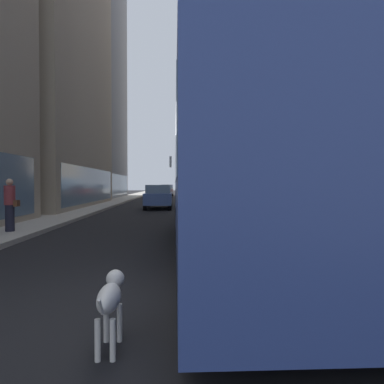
# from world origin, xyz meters

# --- Properties ---
(ground_plane) EXTENTS (120.00, 120.00, 0.00)m
(ground_plane) POSITION_xyz_m (0.00, 35.00, 0.00)
(ground_plane) COLOR black
(sidewalk_left) EXTENTS (2.40, 110.00, 0.15)m
(sidewalk_left) POSITION_xyz_m (-5.70, 35.00, 0.07)
(sidewalk_left) COLOR #ADA89E
(sidewalk_left) RESTS_ON ground
(sidewalk_right) EXTENTS (2.40, 110.00, 0.15)m
(sidewalk_right) POSITION_xyz_m (5.70, 35.00, 0.07)
(sidewalk_right) COLOR #ADA89E
(sidewalk_right) RESTS_ON ground
(building_left_far) EXTENTS (10.46, 15.27, 35.26)m
(building_left_far) POSITION_xyz_m (-11.90, 37.90, 17.62)
(building_left_far) COLOR slate
(building_left_far) RESTS_ON ground
(building_right_mid) EXTENTS (9.72, 22.50, 33.44)m
(building_right_mid) POSITION_xyz_m (11.90, 30.42, 16.71)
(building_right_mid) COLOR slate
(building_right_mid) RESTS_ON ground
(building_right_far) EXTENTS (10.15, 23.49, 36.79)m
(building_right_far) POSITION_xyz_m (11.90, 54.70, 18.39)
(building_right_far) COLOR #A0937F
(building_right_far) RESTS_ON ground
(transit_bus) EXTENTS (2.78, 11.53, 3.05)m
(transit_bus) POSITION_xyz_m (1.20, 3.39, 1.78)
(transit_bus) COLOR #33478C
(transit_bus) RESTS_ON ground
(car_grey_wagon) EXTENTS (1.86, 3.94, 1.62)m
(car_grey_wagon) POSITION_xyz_m (2.80, 38.90, 0.82)
(car_grey_wagon) COLOR slate
(car_grey_wagon) RESTS_ON ground
(car_blue_hatchback) EXTENTS (1.78, 4.51, 1.62)m
(car_blue_hatchback) POSITION_xyz_m (-1.20, 19.65, 0.82)
(car_blue_hatchback) COLOR #4C6BB7
(car_blue_hatchback) RESTS_ON ground
(car_black_suv) EXTENTS (1.93, 3.93, 1.62)m
(car_black_suv) POSITION_xyz_m (1.20, 12.00, 0.82)
(car_black_suv) COLOR black
(car_black_suv) RESTS_ON ground
(car_white_van) EXTENTS (1.76, 4.40, 1.62)m
(car_white_van) POSITION_xyz_m (-1.20, 47.18, 0.82)
(car_white_van) COLOR silver
(car_white_van) RESTS_ON ground
(car_red_coupe) EXTENTS (1.78, 4.09, 1.62)m
(car_red_coupe) POSITION_xyz_m (1.20, 44.96, 0.82)
(car_red_coupe) COLOR red
(car_red_coupe) RESTS_ON ground
(box_truck) EXTENTS (2.30, 7.50, 3.05)m
(box_truck) POSITION_xyz_m (2.80, 28.44, 1.67)
(box_truck) COLOR silver
(box_truck) RESTS_ON ground
(dalmatian_dog) EXTENTS (0.22, 0.96, 0.72)m
(dalmatian_dog) POSITION_xyz_m (-0.75, -1.29, 0.51)
(dalmatian_dog) COLOR white
(dalmatian_dog) RESTS_ON ground
(pedestrian_with_handbag) EXTENTS (0.45, 0.34, 1.69)m
(pedestrian_with_handbag) POSITION_xyz_m (-5.38, 6.84, 1.01)
(pedestrian_with_handbag) COLOR #1E1E2D
(pedestrian_with_handbag) RESTS_ON sidewalk_left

